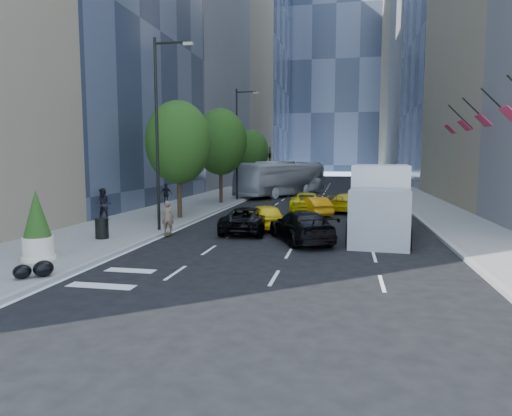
% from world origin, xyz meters
% --- Properties ---
extents(ground, '(160.00, 160.00, 0.00)m').
position_xyz_m(ground, '(0.00, 0.00, 0.00)').
color(ground, black).
rests_on(ground, ground).
extents(sidewalk_left, '(6.00, 120.00, 0.15)m').
position_xyz_m(sidewalk_left, '(-9.00, 30.00, 0.07)').
color(sidewalk_left, slate).
rests_on(sidewalk_left, ground).
extents(sidewalk_right, '(4.00, 120.00, 0.15)m').
position_xyz_m(sidewalk_right, '(10.00, 30.00, 0.07)').
color(sidewalk_right, slate).
rests_on(sidewalk_right, ground).
extents(tower_left_mid, '(20.00, 24.00, 45.00)m').
position_xyz_m(tower_left_mid, '(-22.00, 42.00, 22.50)').
color(tower_left_mid, slate).
rests_on(tower_left_mid, ground).
extents(tower_left_end, '(20.00, 28.00, 60.00)m').
position_xyz_m(tower_left_end, '(-22.00, 92.00, 30.00)').
color(tower_left_end, '#2E3648').
rests_on(tower_left_end, ground).
extents(tower_right_mid, '(20.00, 24.00, 65.00)m').
position_xyz_m(tower_right_mid, '(22.00, 74.00, 32.50)').
color(tower_right_mid, slate).
rests_on(tower_right_mid, ground).
extents(tower_right_far, '(20.00, 24.00, 50.00)m').
position_xyz_m(tower_right_far, '(22.00, 98.00, 25.00)').
color(tower_right_far, '#847B5C').
rests_on(tower_right_far, ground).
extents(tower_distant, '(40.00, 20.00, 90.00)m').
position_xyz_m(tower_distant, '(0.00, 120.00, 45.00)').
color(tower_distant, '#2E3648').
rests_on(tower_distant, ground).
extents(lamp_near, '(2.13, 0.22, 10.00)m').
position_xyz_m(lamp_near, '(-6.32, 4.00, 5.81)').
color(lamp_near, black).
rests_on(lamp_near, sidewalk_left).
extents(lamp_far, '(2.13, 0.22, 10.00)m').
position_xyz_m(lamp_far, '(-6.32, 22.00, 5.81)').
color(lamp_far, black).
rests_on(lamp_far, sidewalk_left).
extents(tree_near, '(4.20, 4.20, 7.46)m').
position_xyz_m(tree_near, '(-7.20, 9.00, 4.97)').
color(tree_near, black).
rests_on(tree_near, sidewalk_left).
extents(tree_mid, '(4.50, 4.50, 7.99)m').
position_xyz_m(tree_mid, '(-7.20, 19.00, 5.32)').
color(tree_mid, black).
rests_on(tree_mid, sidewalk_left).
extents(tree_far, '(3.90, 3.90, 6.92)m').
position_xyz_m(tree_far, '(-7.20, 32.00, 4.62)').
color(tree_far, black).
rests_on(tree_far, sidewalk_left).
extents(traffic_signal, '(2.48, 0.53, 5.20)m').
position_xyz_m(traffic_signal, '(-6.40, 40.00, 4.23)').
color(traffic_signal, black).
rests_on(traffic_signal, sidewalk_left).
extents(facade_flags, '(1.85, 13.30, 2.05)m').
position_xyz_m(facade_flags, '(10.64, 10.00, 6.18)').
color(facade_flags, black).
rests_on(facade_flags, ground).
extents(skateboarder, '(0.69, 0.52, 1.71)m').
position_xyz_m(skateboarder, '(-5.60, 3.00, 0.85)').
color(skateboarder, brown).
rests_on(skateboarder, ground).
extents(black_sedan_lincoln, '(2.42, 5.01, 1.38)m').
position_xyz_m(black_sedan_lincoln, '(-1.87, 5.00, 0.69)').
color(black_sedan_lincoln, black).
rests_on(black_sedan_lincoln, ground).
extents(black_sedan_mercedes, '(3.98, 5.53, 1.49)m').
position_xyz_m(black_sedan_mercedes, '(1.27, 2.73, 0.74)').
color(black_sedan_mercedes, black).
rests_on(black_sedan_mercedes, ground).
extents(taxi_a, '(3.01, 4.44, 1.40)m').
position_xyz_m(taxi_a, '(-1.13, 6.50, 0.70)').
color(taxi_a, yellow).
rests_on(taxi_a, ground).
extents(taxi_b, '(2.84, 4.11, 1.28)m').
position_xyz_m(taxi_b, '(1.20, 12.89, 0.64)').
color(taxi_b, orange).
rests_on(taxi_b, ground).
extents(taxi_c, '(2.81, 5.39, 1.45)m').
position_xyz_m(taxi_c, '(0.50, 14.79, 0.72)').
color(taxi_c, '#D4C30B').
rests_on(taxi_c, ground).
extents(taxi_d, '(3.47, 5.13, 1.38)m').
position_xyz_m(taxi_d, '(3.64, 15.50, 0.69)').
color(taxi_d, '#DEBF0B').
rests_on(taxi_d, ground).
extents(city_bus, '(8.23, 13.08, 3.62)m').
position_xyz_m(city_bus, '(-3.20, 28.54, 1.81)').
color(city_bus, '#B8BABE').
rests_on(city_bus, ground).
extents(box_truck, '(3.36, 7.78, 3.63)m').
position_xyz_m(box_truck, '(5.03, 4.90, 1.84)').
color(box_truck, silver).
rests_on(box_truck, ground).
extents(pedestrian_a, '(1.06, 0.87, 2.00)m').
position_xyz_m(pedestrian_a, '(-11.20, 6.63, 1.15)').
color(pedestrian_a, black).
rests_on(pedestrian_a, sidewalk_left).
extents(pedestrian_b, '(1.06, 0.54, 1.74)m').
position_xyz_m(pedestrian_b, '(-11.20, 16.59, 1.02)').
color(pedestrian_b, black).
rests_on(pedestrian_b, sidewalk_left).
extents(trash_can, '(0.62, 0.62, 0.93)m').
position_xyz_m(trash_can, '(-8.13, 0.98, 0.62)').
color(trash_can, black).
rests_on(trash_can, sidewalk_left).
extents(planter_shrub, '(1.11, 1.11, 2.68)m').
position_xyz_m(planter_shrub, '(-8.11, -3.68, 1.42)').
color(planter_shrub, '#EFE1C6').
rests_on(planter_shrub, sidewalk_left).
extents(garbage_bags, '(1.07, 1.03, 0.53)m').
position_xyz_m(garbage_bags, '(-6.55, -5.96, 0.40)').
color(garbage_bags, black).
rests_on(garbage_bags, sidewalk_left).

